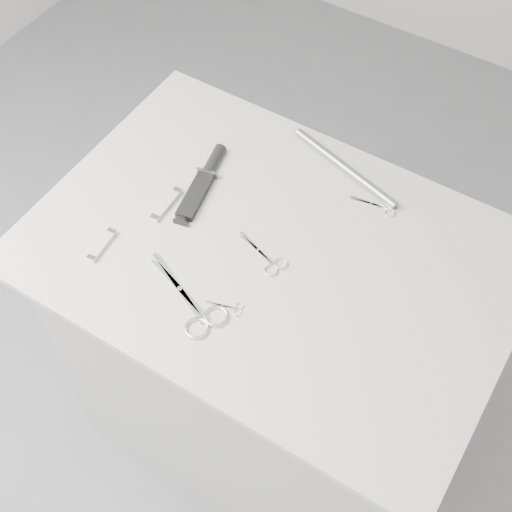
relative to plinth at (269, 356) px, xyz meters
The scene contains 11 objects.
ground 0.46m from the plinth, ahead, with size 4.00×4.00×0.01m, color gray.
plinth is the anchor object (origin of this frame).
display_board 0.46m from the plinth, ahead, with size 1.00×0.70×0.02m, color beige.
large_shears 0.52m from the plinth, 103.95° to the right, with size 0.21×0.13×0.01m.
embroidery_scissors_a 0.47m from the plinth, 78.58° to the right, with size 0.13×0.07×0.00m.
embroidery_scissors_b 0.54m from the plinth, 57.81° to the left, with size 0.11×0.05×0.00m.
tiny_scissors 0.50m from the plinth, 89.90° to the right, with size 0.07×0.04×0.00m.
sheathed_knife 0.53m from the plinth, 160.39° to the left, with size 0.08×0.22×0.03m.
pocket_knife_a 0.59m from the plinth, 149.61° to the right, with size 0.03×0.09×0.01m.
pocket_knife_b 0.54m from the plinth, behind, with size 0.03×0.10×0.01m.
metal_rail 0.55m from the plinth, 85.45° to the left, with size 0.02×0.02×0.30m, color #92949A.
Camera 1 is at (0.43, -0.75, 2.11)m, focal length 50.00 mm.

